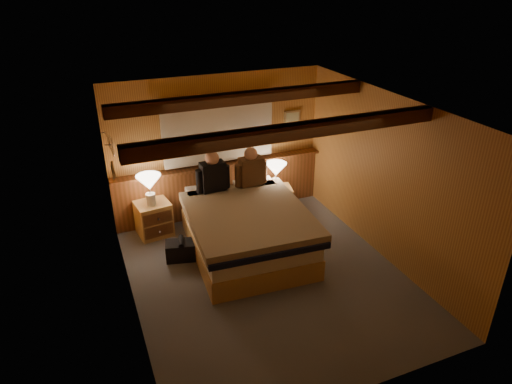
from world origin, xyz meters
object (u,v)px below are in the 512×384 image
lamp_right (276,171)px  person_left (213,175)px  bed (247,230)px  person_right (251,170)px  duffel_bag (182,250)px  lamp_left (149,184)px  nightstand_left (154,219)px  nightstand_right (278,202)px

lamp_right → person_left: size_ratio=0.69×
bed → lamp_right: size_ratio=4.89×
person_right → duffel_bag: 1.67m
lamp_left → duffel_bag: 1.14m
bed → nightstand_left: size_ratio=3.98×
duffel_bag → person_right: bearing=36.3°
nightstand_left → duffel_bag: (0.23, -0.84, -0.14)m
nightstand_right → duffel_bag: 1.98m
nightstand_left → person_left: (0.93, -0.25, 0.72)m
nightstand_left → lamp_left: 0.63m
bed → nightstand_right: 1.27m
bed → duffel_bag: 1.00m
lamp_right → duffel_bag: (-1.82, -0.68, -0.69)m
bed → nightstand_right: size_ratio=4.15×
bed → nightstand_left: (-1.18, 1.04, -0.10)m
lamp_right → person_right: 0.53m
nightstand_left → nightstand_right: bearing=-12.3°
nightstand_right → person_right: (-0.54, -0.12, 0.73)m
nightstand_right → person_left: 1.38m
person_right → person_left: bearing=177.1°
bed → lamp_left: lamp_left is taller
lamp_right → person_right: bearing=-166.3°
lamp_right → person_left: person_left is taller
bed → lamp_right: (0.87, 0.88, 0.46)m
lamp_left → person_right: size_ratio=0.75×
lamp_left → person_right: bearing=-8.7°
nightstand_left → lamp_right: (2.05, -0.16, 0.56)m
nightstand_left → person_left: size_ratio=0.84×
nightstand_right → lamp_right: 0.58m
nightstand_right → person_right: bearing=-155.9°
lamp_right → nightstand_right: bearing=-8.2°
person_left → duffel_bag: bearing=-142.2°
nightstand_right → person_right: person_right is taller
nightstand_right → lamp_left: size_ratio=1.10×
nightstand_right → lamp_left: lamp_left is taller
nightstand_left → lamp_left: (-0.02, -0.04, 0.63)m
person_left → bed: bearing=-74.7°
nightstand_left → lamp_right: size_ratio=1.23×
nightstand_left → lamp_right: bearing=-12.2°
duffel_bag → nightstand_right: bearing=33.3°
bed → person_left: size_ratio=3.36×
person_left → lamp_left: bearing=165.1°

